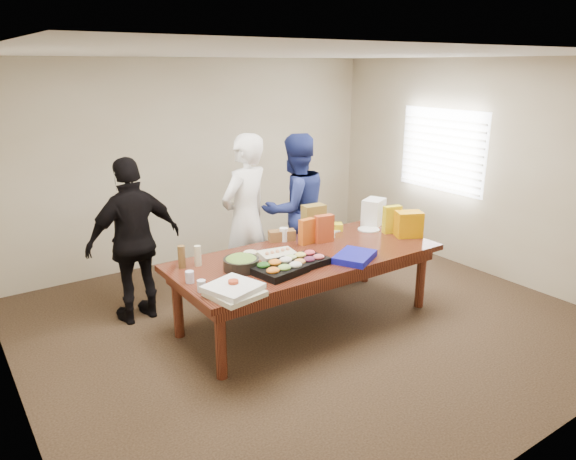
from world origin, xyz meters
TOP-DOWN VIEW (x-y plane):
  - floor at (0.00, 0.00)m, footprint 5.50×5.00m
  - ceiling at (0.00, 0.00)m, footprint 5.50×5.00m
  - wall_back at (0.00, 2.50)m, footprint 5.50×0.04m
  - wall_front at (0.00, -2.50)m, footprint 5.50×0.04m
  - wall_right at (2.75, 0.00)m, footprint 0.04×5.00m
  - window_panel at (2.72, 0.60)m, footprint 0.03×1.40m
  - window_blinds at (2.68, 0.60)m, footprint 0.04×1.36m
  - conference_table at (0.00, 0.00)m, footprint 2.80×1.20m
  - office_chair at (0.83, 1.02)m, footprint 0.64×0.64m
  - person_center at (-0.21, 0.88)m, footprint 0.81×0.67m
  - person_right at (0.56, 1.00)m, footprint 0.90×0.71m
  - person_left at (-1.42, 1.07)m, footprint 1.06×0.53m
  - veggie_tray at (-0.52, -0.27)m, footprint 0.51×0.43m
  - fruit_tray at (-0.19, -0.22)m, footprint 0.44×0.36m
  - sheet_cake at (-0.31, 0.08)m, footprint 0.40×0.32m
  - salad_bowl at (-0.77, 0.02)m, footprint 0.35×0.35m
  - chip_bag_blue at (0.29, -0.41)m, footprint 0.54×0.49m
  - chip_bag_red at (0.39, 0.21)m, footprint 0.22×0.11m
  - chip_bag_yellow at (1.25, 0.03)m, footprint 0.22×0.14m
  - chip_bag_orange at (0.20, 0.27)m, footprint 0.18×0.09m
  - mayo_jar at (0.05, 0.49)m, footprint 0.10×0.10m
  - mustard_bottle at (0.24, 0.28)m, footprint 0.07×0.07m
  - dressing_bottle at (-1.21, 0.38)m, footprint 0.09×0.09m
  - ranch_bottle at (-1.05, 0.35)m, footprint 0.08×0.08m
  - banana_bunch at (0.74, 0.50)m, footprint 0.28×0.25m
  - bread_loaf at (0.04, 0.52)m, footprint 0.32×0.22m
  - kraft_bag at (0.48, 0.52)m, footprint 0.27×0.18m
  - red_cup at (-1.09, -0.42)m, footprint 0.11×0.11m
  - clear_cup_a at (-1.30, -0.23)m, footprint 0.08×0.08m
  - clear_cup_b at (-1.30, 0.01)m, footprint 0.08×0.08m
  - pizza_box_lower at (-1.11, -0.48)m, footprint 0.46×0.46m
  - pizza_box_upper at (-1.11, -0.45)m, footprint 0.50×0.50m
  - plate_a at (1.10, 0.25)m, footprint 0.31×0.31m
  - plate_b at (0.76, 0.51)m, footprint 0.31×0.31m
  - dip_bowl_a at (0.54, 0.31)m, footprint 0.14×0.14m
  - dip_bowl_b at (-0.52, 0.26)m, footprint 0.14×0.14m
  - grocery_bag_white at (1.30, 0.39)m, footprint 0.35×0.32m
  - grocery_bag_yellow at (1.30, -0.17)m, footprint 0.35×0.31m

SIDE VIEW (x-z plane):
  - floor at x=0.00m, z-range -0.02..0.00m
  - conference_table at x=0.00m, z-range 0.00..0.75m
  - office_chair at x=0.83m, z-range 0.00..1.03m
  - plate_a at x=1.10m, z-range 0.75..0.76m
  - plate_b at x=0.76m, z-range 0.75..0.77m
  - pizza_box_lower at x=-1.11m, z-range 0.75..0.80m
  - dip_bowl_a at x=0.54m, z-range 0.75..0.80m
  - dip_bowl_b at x=-0.52m, z-range 0.75..0.81m
  - sheet_cake at x=-0.31m, z-range 0.75..0.81m
  - fruit_tray at x=-0.19m, z-range 0.75..0.81m
  - chip_bag_blue at x=0.29m, z-range 0.75..0.82m
  - veggie_tray at x=-0.52m, z-range 0.75..0.82m
  - banana_bunch at x=0.74m, z-range 0.75..0.83m
  - clear_cup_a at x=-1.30m, z-range 0.75..0.85m
  - clear_cup_b at x=-1.30m, z-range 0.75..0.86m
  - salad_bowl at x=-0.77m, z-range 0.75..0.86m
  - bread_loaf at x=0.04m, z-range 0.75..0.87m
  - red_cup at x=-1.09m, z-range 0.75..0.87m
  - pizza_box_upper at x=-1.11m, z-range 0.80..0.84m
  - mayo_jar at x=0.05m, z-range 0.75..0.90m
  - mustard_bottle at x=0.24m, z-range 0.75..0.93m
  - ranch_bottle at x=-1.05m, z-range 0.75..0.95m
  - dressing_bottle at x=-1.21m, z-range 0.75..0.97m
  - person_left at x=-1.42m, z-range 0.00..1.75m
  - chip_bag_orange at x=0.20m, z-range 0.75..1.03m
  - grocery_bag_yellow at x=1.30m, z-range 0.75..1.04m
  - chip_bag_red at x=0.39m, z-range 0.75..1.05m
  - grocery_bag_white at x=1.30m, z-range 0.75..1.06m
  - chip_bag_yellow at x=1.25m, z-range 0.75..1.06m
  - kraft_bag at x=0.48m, z-range 0.75..1.09m
  - person_right at x=0.56m, z-range 0.00..1.84m
  - person_center at x=-0.21m, z-range 0.00..1.91m
  - wall_back at x=0.00m, z-range 0.00..2.70m
  - wall_front at x=0.00m, z-range 0.00..2.70m
  - wall_right at x=2.75m, z-range 0.00..2.70m
  - window_panel at x=2.72m, z-range 0.95..2.05m
  - window_blinds at x=2.68m, z-range 1.00..2.00m
  - ceiling at x=0.00m, z-range 2.70..2.72m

